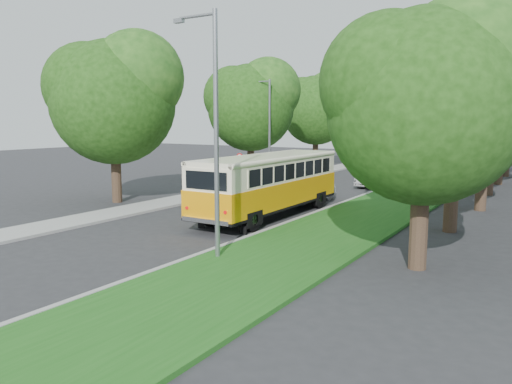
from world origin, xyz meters
The scene contains 13 objects.
ground centered at (0.00, 0.00, 0.00)m, with size 120.00×120.00×0.00m, color #2A2A2C.
curb centered at (3.60, 5.00, 0.07)m, with size 0.20×70.00×0.15m, color gray.
grass_verge centered at (5.95, 5.00, 0.07)m, with size 4.50×70.00×0.13m, color #1C5516.
sidewalk centered at (-4.80, 5.00, 0.06)m, with size 2.20×70.00×0.12m, color gray.
treeline centered at (3.15, 17.99, 5.93)m, with size 24.27×41.91×9.46m.
lamppost_near centered at (4.21, -2.50, 4.37)m, with size 1.71×0.16×8.00m.
lamppost_far centered at (-4.70, 16.00, 4.12)m, with size 1.71×0.16×7.50m.
warning_sign centered at (-4.50, 11.98, 1.71)m, with size 0.56×0.10×2.50m.
vintage_bus centered at (1.88, 4.96, 1.50)m, with size 2.59×10.07×2.99m, color #F79C07, non-canonical shape.
car_silver centered at (1.51, 10.07, 0.62)m, with size 1.47×3.65×1.24m, color silver.
car_white centered at (2.52, 18.18, 0.68)m, with size 1.43×4.11×1.35m, color silver.
car_blue centered at (2.22, 23.74, 0.62)m, with size 1.74×4.28×1.24m, color navy.
car_grey centered at (2.23, 28.46, 0.66)m, with size 2.20×4.77×1.33m, color slate.
Camera 1 is at (13.86, -15.41, 4.58)m, focal length 35.00 mm.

